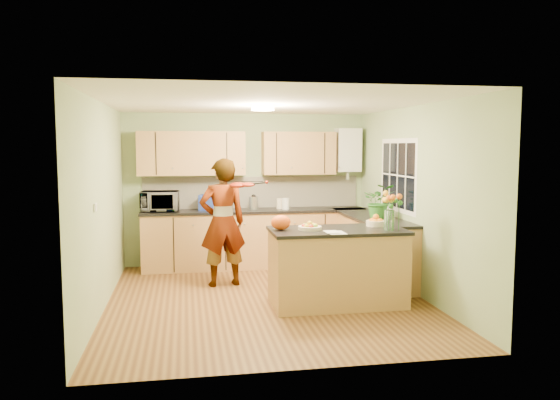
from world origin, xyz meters
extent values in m
plane|color=#5A3519|center=(0.00, 0.00, 0.00)|extent=(4.50, 4.50, 0.00)
cube|color=white|center=(0.00, 0.00, 2.50)|extent=(4.00, 4.50, 0.02)
cube|color=#90A978|center=(0.00, 2.25, 1.25)|extent=(4.00, 0.02, 2.50)
cube|color=#90A978|center=(0.00, -2.25, 1.25)|extent=(4.00, 0.02, 2.50)
cube|color=#90A978|center=(-2.00, 0.00, 1.25)|extent=(0.02, 4.50, 2.50)
cube|color=#90A978|center=(2.00, 0.00, 1.25)|extent=(0.02, 4.50, 2.50)
cube|color=#A87B43|center=(0.10, 1.95, 0.45)|extent=(3.60, 0.60, 0.90)
cube|color=black|center=(0.10, 1.94, 0.92)|extent=(3.64, 0.62, 0.04)
cube|color=#A87B43|center=(1.70, 0.85, 0.45)|extent=(0.60, 2.20, 0.90)
cube|color=black|center=(1.69, 0.85, 0.92)|extent=(0.62, 2.24, 0.04)
cube|color=white|center=(0.10, 2.23, 1.20)|extent=(3.60, 0.02, 0.52)
cube|color=#A87B43|center=(-0.90, 2.08, 1.85)|extent=(1.70, 0.34, 0.70)
cube|color=#A87B43|center=(0.85, 2.08, 1.85)|extent=(1.20, 0.34, 0.70)
cube|color=white|center=(1.70, 2.09, 1.90)|extent=(0.40, 0.30, 0.72)
cylinder|color=silver|center=(1.70, 2.09, 1.50)|extent=(0.06, 0.06, 0.20)
cube|color=white|center=(1.99, 0.60, 1.55)|extent=(0.01, 1.30, 1.05)
cube|color=black|center=(1.99, 0.60, 1.55)|extent=(0.01, 1.18, 0.92)
cube|color=white|center=(-1.99, -0.60, 1.30)|extent=(0.02, 0.09, 0.09)
cylinder|color=#FFEABF|center=(0.00, 0.30, 2.46)|extent=(0.30, 0.30, 0.06)
cylinder|color=white|center=(0.00, 0.30, 2.49)|extent=(0.10, 0.10, 0.02)
cube|color=#A87B43|center=(0.83, -0.36, 0.45)|extent=(1.62, 0.81, 0.91)
cube|color=black|center=(0.83, -0.36, 0.93)|extent=(1.66, 0.85, 0.04)
cylinder|color=beige|center=(0.48, -0.36, 0.97)|extent=(0.29, 0.29, 0.04)
cylinder|color=beige|center=(1.38, -0.21, 0.99)|extent=(0.25, 0.25, 0.07)
cylinder|color=silver|center=(1.43, -0.54, 1.07)|extent=(0.12, 0.12, 0.24)
ellipsoid|color=#E14E12|center=(0.13, -0.31, 1.04)|extent=(0.30, 0.28, 0.18)
cube|color=white|center=(0.73, -0.66, 0.96)|extent=(0.20, 0.27, 0.01)
imported|color=tan|center=(-0.50, 0.82, 0.90)|extent=(0.72, 0.54, 1.80)
imported|color=white|center=(-1.41, 1.98, 1.10)|extent=(0.61, 0.44, 0.32)
cube|color=navy|center=(-0.63, 1.98, 1.07)|extent=(0.36, 0.31, 0.25)
cylinder|color=silver|center=(0.08, 1.98, 1.04)|extent=(0.15, 0.15, 0.21)
sphere|color=black|center=(0.08, 1.98, 1.19)|extent=(0.08, 0.08, 0.08)
cylinder|color=beige|center=(0.52, 2.00, 1.02)|extent=(0.14, 0.14, 0.17)
cylinder|color=white|center=(0.60, 1.89, 1.03)|extent=(0.14, 0.14, 0.18)
imported|color=#2E7326|center=(1.70, 0.54, 1.19)|extent=(0.54, 0.50, 0.50)
camera|label=1|loc=(-1.01, -6.79, 1.97)|focal=35.00mm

